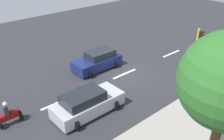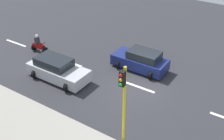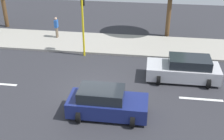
{
  "view_description": "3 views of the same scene",
  "coord_description": "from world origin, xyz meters",
  "px_view_note": "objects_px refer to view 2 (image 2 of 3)",
  "views": [
    {
      "loc": [
        12.48,
        -12.24,
        9.42
      ],
      "look_at": [
        1.15,
        -2.32,
        1.59
      ],
      "focal_mm": 40.42,
      "sensor_mm": 36.0,
      "label": 1
    },
    {
      "loc": [
        14.08,
        7.15,
        10.95
      ],
      "look_at": [
        0.72,
        -1.62,
        1.14
      ],
      "focal_mm": 46.08,
      "sensor_mm": 36.0,
      "label": 2
    },
    {
      "loc": [
        -14.04,
        -2.97,
        9.0
      ],
      "look_at": [
        0.07,
        -0.98,
        1.44
      ],
      "focal_mm": 46.54,
      "sensor_mm": 36.0,
      "label": 3
    }
  ],
  "objects_px": {
    "car_dark_blue": "(141,60)",
    "traffic_light_corner": "(123,97)",
    "car_silver": "(57,70)",
    "motorcycle": "(39,45)"
  },
  "relations": [
    {
      "from": "car_dark_blue",
      "to": "traffic_light_corner",
      "type": "relative_size",
      "value": 0.89
    },
    {
      "from": "car_dark_blue",
      "to": "traffic_light_corner",
      "type": "xyz_separation_m",
      "value": [
        6.95,
        2.71,
        2.22
      ]
    },
    {
      "from": "car_silver",
      "to": "traffic_light_corner",
      "type": "bearing_deg",
      "value": 68.5
    },
    {
      "from": "car_silver",
      "to": "car_dark_blue",
      "type": "bearing_deg",
      "value": 135.55
    },
    {
      "from": "traffic_light_corner",
      "to": "car_silver",
      "type": "bearing_deg",
      "value": -111.5
    },
    {
      "from": "car_silver",
      "to": "motorcycle",
      "type": "distance_m",
      "value": 4.46
    },
    {
      "from": "car_dark_blue",
      "to": "traffic_light_corner",
      "type": "height_order",
      "value": "traffic_light_corner"
    },
    {
      "from": "motorcycle",
      "to": "car_silver",
      "type": "bearing_deg",
      "value": 62.02
    },
    {
      "from": "car_dark_blue",
      "to": "car_silver",
      "type": "distance_m",
      "value": 5.95
    },
    {
      "from": "car_silver",
      "to": "traffic_light_corner",
      "type": "height_order",
      "value": "traffic_light_corner"
    }
  ]
}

